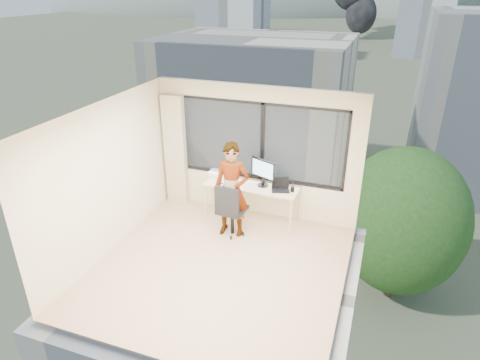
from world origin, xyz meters
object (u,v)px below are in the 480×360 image
at_px(desk, 251,202).
at_px(handbag, 280,179).
at_px(monitor, 263,173).
at_px(game_console, 217,173).
at_px(chair, 232,208).
at_px(person, 232,190).
at_px(laptop, 281,185).

relative_size(desk, handbag, 7.85).
distance_m(monitor, handbag, 0.39).
bearing_deg(desk, game_console, 165.56).
height_order(chair, handbag, chair).
relative_size(chair, person, 0.60).
bearing_deg(desk, chair, -105.23).
bearing_deg(chair, person, 127.09).
relative_size(chair, handbag, 4.67).
distance_m(chair, laptop, 1.00).
distance_m(person, game_console, 1.02).
bearing_deg(person, chair, -62.28).
bearing_deg(monitor, desk, -144.87).
distance_m(chair, game_console, 1.07).
xyz_separation_m(person, handbag, (0.67, 0.84, -0.05)).
xyz_separation_m(desk, chair, (-0.17, -0.62, 0.16)).
bearing_deg(game_console, chair, -55.16).
distance_m(game_console, laptop, 1.41).
xyz_separation_m(laptop, handbag, (-0.09, 0.29, -0.02)).
bearing_deg(desk, laptop, -4.40).
bearing_deg(chair, handbag, 56.87).
bearing_deg(chair, laptop, 41.56).
distance_m(monitor, laptop, 0.42).
bearing_deg(monitor, laptop, 7.48).
height_order(person, handbag, person).
bearing_deg(handbag, laptop, -76.61).
xyz_separation_m(desk, handbag, (0.49, 0.24, 0.46)).
xyz_separation_m(person, game_console, (-0.62, 0.80, -0.10)).
bearing_deg(monitor, handbag, 56.38).
relative_size(desk, laptop, 5.23).
bearing_deg(person, handbag, 46.18).
height_order(monitor, laptop, monitor).
distance_m(desk, monitor, 0.68).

